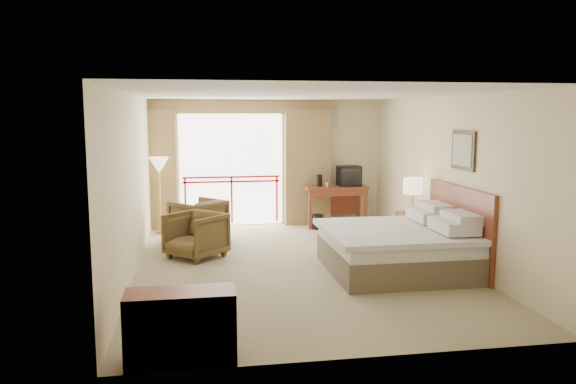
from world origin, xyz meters
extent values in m
plane|color=gray|center=(0.00, 0.00, 0.00)|extent=(7.00, 7.00, 0.00)
plane|color=white|center=(0.00, 0.00, 2.70)|extent=(7.00, 7.00, 0.00)
plane|color=beige|center=(0.00, 3.50, 1.35)|extent=(5.00, 0.00, 5.00)
plane|color=beige|center=(0.00, -3.50, 1.35)|extent=(5.00, 0.00, 5.00)
plane|color=beige|center=(-2.50, 0.00, 1.35)|extent=(0.00, 7.00, 7.00)
plane|color=beige|center=(2.50, 0.00, 1.35)|extent=(0.00, 7.00, 7.00)
plane|color=white|center=(-0.80, 3.48, 1.20)|extent=(2.40, 0.00, 2.40)
cube|color=#B7100F|center=(-0.80, 3.46, 0.95)|extent=(2.09, 0.03, 0.04)
cube|color=#B7100F|center=(-0.80, 3.46, 1.05)|extent=(2.09, 0.03, 0.04)
cube|color=#B7100F|center=(-1.79, 3.46, 0.55)|extent=(0.04, 0.03, 1.00)
cube|color=#B7100F|center=(-0.80, 3.46, 0.55)|extent=(0.04, 0.03, 1.00)
cube|color=#B7100F|center=(0.19, 3.46, 0.55)|extent=(0.04, 0.03, 1.00)
cube|color=olive|center=(-2.45, 3.35, 1.25)|extent=(1.00, 0.26, 2.50)
cube|color=olive|center=(0.85, 3.35, 1.25)|extent=(1.00, 0.26, 2.50)
cube|color=olive|center=(-0.80, 3.38, 2.55)|extent=(4.40, 0.22, 0.28)
cube|color=silver|center=(1.30, 3.47, 2.35)|extent=(0.50, 0.04, 0.50)
cube|color=brown|center=(1.45, -0.60, 0.20)|extent=(2.05, 2.00, 0.40)
cube|color=silver|center=(1.45, -0.60, 0.50)|extent=(2.01, 1.96, 0.22)
cube|color=silver|center=(1.40, -0.60, 0.63)|extent=(2.09, 2.06, 0.08)
cube|color=silver|center=(2.15, -1.05, 0.78)|extent=(0.50, 0.75, 0.18)
cube|color=silver|center=(2.15, -0.15, 0.78)|extent=(0.50, 0.75, 0.18)
cube|color=silver|center=(2.28, -1.05, 0.90)|extent=(0.40, 0.70, 0.14)
cube|color=silver|center=(2.28, -0.15, 0.90)|extent=(0.40, 0.70, 0.14)
cube|color=maroon|center=(2.46, -0.60, 0.65)|extent=(0.06, 2.10, 1.30)
cube|color=#311C0B|center=(2.48, -0.60, 1.85)|extent=(0.03, 0.72, 0.60)
cube|color=silver|center=(2.46, -0.60, 1.85)|extent=(0.01, 0.60, 0.48)
cube|color=maroon|center=(2.22, 0.67, 0.33)|extent=(0.47, 0.56, 0.66)
cylinder|color=tan|center=(2.22, 0.72, 0.70)|extent=(0.14, 0.14, 0.04)
cylinder|color=tan|center=(2.22, 0.72, 0.88)|extent=(0.03, 0.03, 0.36)
cylinder|color=#FFE5B2|center=(2.22, 0.72, 1.14)|extent=(0.34, 0.34, 0.28)
cube|color=black|center=(2.17, 0.52, 0.70)|extent=(0.19, 0.16, 0.08)
cube|color=maroon|center=(1.40, 3.01, 0.84)|extent=(1.32, 0.64, 0.06)
cube|color=maroon|center=(0.79, 2.74, 0.41)|extent=(0.07, 0.07, 0.82)
cube|color=maroon|center=(2.00, 2.74, 0.41)|extent=(0.07, 0.07, 0.82)
cube|color=maroon|center=(0.79, 3.29, 0.41)|extent=(0.07, 0.07, 0.82)
cube|color=maroon|center=(2.00, 3.29, 0.41)|extent=(0.07, 0.07, 0.82)
cube|color=maroon|center=(1.40, 3.29, 0.50)|extent=(1.21, 0.03, 0.61)
cube|color=maroon|center=(1.40, 2.72, 0.75)|extent=(1.21, 0.03, 0.13)
cube|color=black|center=(1.70, 3.01, 1.08)|extent=(0.48, 0.37, 0.44)
cube|color=black|center=(1.70, 2.83, 1.08)|extent=(0.44, 0.02, 0.35)
cylinder|color=black|center=(1.05, 3.01, 0.99)|extent=(0.13, 0.13, 0.26)
cylinder|color=white|center=(1.20, 2.96, 0.91)|extent=(0.08, 0.08, 0.09)
cylinder|color=black|center=(0.95, 2.70, 0.16)|extent=(0.30, 0.30, 0.31)
imported|color=#46341B|center=(-1.53, 2.05, 0.00)|extent=(1.21, 1.21, 0.79)
imported|color=#46341B|center=(-1.58, 0.74, 0.00)|extent=(1.17, 1.17, 0.77)
cylinder|color=#311C0B|center=(-1.78, 1.57, 0.52)|extent=(0.49, 0.49, 0.04)
cylinder|color=#311C0B|center=(-1.78, 1.57, 0.26)|extent=(0.06, 0.06, 0.49)
cylinder|color=#311C0B|center=(-1.78, 1.57, 0.02)|extent=(0.35, 0.35, 0.03)
imported|color=white|center=(-1.78, 1.57, 0.54)|extent=(0.20, 0.25, 0.02)
cylinder|color=tan|center=(-2.28, 2.79, 0.01)|extent=(0.25, 0.25, 0.03)
cylinder|color=tan|center=(-2.28, 2.79, 0.67)|extent=(0.03, 0.03, 1.35)
cone|color=#FFE5B2|center=(-2.28, 2.79, 1.39)|extent=(0.40, 0.40, 0.31)
cube|color=maroon|center=(-1.74, -3.28, 0.35)|extent=(1.06, 0.44, 0.71)
cube|color=#311C0B|center=(-1.74, -3.50, 0.35)|extent=(0.97, 0.02, 0.62)
camera|label=1|loc=(-1.57, -8.60, 2.40)|focal=35.00mm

